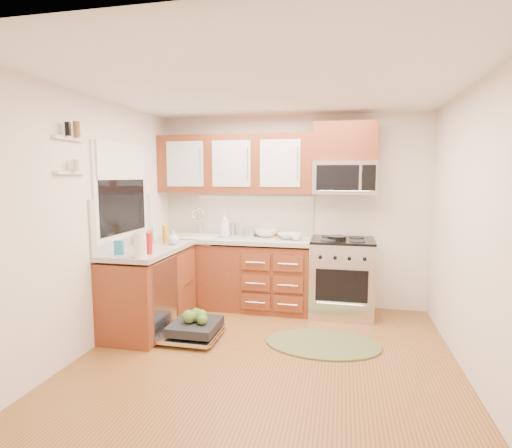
% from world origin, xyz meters
% --- Properties ---
extents(floor, '(3.50, 3.50, 0.00)m').
position_xyz_m(floor, '(0.00, 0.00, 0.00)').
color(floor, brown).
rests_on(floor, ground).
extents(ceiling, '(3.50, 3.50, 0.00)m').
position_xyz_m(ceiling, '(0.00, 0.00, 2.50)').
color(ceiling, white).
rests_on(ceiling, ground).
extents(wall_back, '(3.50, 0.04, 2.50)m').
position_xyz_m(wall_back, '(0.00, 1.75, 1.25)').
color(wall_back, silver).
rests_on(wall_back, ground).
extents(wall_front, '(3.50, 0.04, 2.50)m').
position_xyz_m(wall_front, '(0.00, -1.75, 1.25)').
color(wall_front, silver).
rests_on(wall_front, ground).
extents(wall_left, '(0.04, 3.50, 2.50)m').
position_xyz_m(wall_left, '(-1.75, 0.00, 1.25)').
color(wall_left, silver).
rests_on(wall_left, ground).
extents(wall_right, '(0.04, 3.50, 2.50)m').
position_xyz_m(wall_right, '(1.75, 0.00, 1.25)').
color(wall_right, silver).
rests_on(wall_right, ground).
extents(base_cabinet_back, '(2.05, 0.60, 0.85)m').
position_xyz_m(base_cabinet_back, '(-0.73, 1.45, 0.42)').
color(base_cabinet_back, '#5A2314').
rests_on(base_cabinet_back, ground).
extents(base_cabinet_left, '(0.60, 1.25, 0.85)m').
position_xyz_m(base_cabinet_left, '(-1.45, 0.52, 0.42)').
color(base_cabinet_left, '#5A2314').
rests_on(base_cabinet_left, ground).
extents(countertop_back, '(2.07, 0.64, 0.05)m').
position_xyz_m(countertop_back, '(-0.72, 1.44, 0.90)').
color(countertop_back, '#AAA79C').
rests_on(countertop_back, base_cabinet_back).
extents(countertop_left, '(0.64, 1.27, 0.05)m').
position_xyz_m(countertop_left, '(-1.44, 0.53, 0.90)').
color(countertop_left, '#AAA79C').
rests_on(countertop_left, base_cabinet_left).
extents(backsplash_back, '(2.05, 0.02, 0.57)m').
position_xyz_m(backsplash_back, '(-0.73, 1.74, 1.21)').
color(backsplash_back, beige).
rests_on(backsplash_back, ground).
extents(backsplash_left, '(0.02, 1.25, 0.57)m').
position_xyz_m(backsplash_left, '(-1.74, 0.52, 1.21)').
color(backsplash_left, beige).
rests_on(backsplash_left, ground).
extents(upper_cabinets, '(2.05, 0.35, 0.75)m').
position_xyz_m(upper_cabinets, '(-0.73, 1.57, 1.88)').
color(upper_cabinets, '#5A2314').
rests_on(upper_cabinets, ground).
extents(cabinet_over_mw, '(0.76, 0.35, 0.47)m').
position_xyz_m(cabinet_over_mw, '(0.68, 1.57, 2.13)').
color(cabinet_over_mw, '#5A2314').
rests_on(cabinet_over_mw, ground).
extents(range, '(0.76, 0.64, 0.95)m').
position_xyz_m(range, '(0.68, 1.43, 0.47)').
color(range, silver).
rests_on(range, ground).
extents(microwave, '(0.76, 0.38, 0.40)m').
position_xyz_m(microwave, '(0.68, 1.55, 1.70)').
color(microwave, silver).
rests_on(microwave, ground).
extents(sink, '(0.62, 0.50, 0.26)m').
position_xyz_m(sink, '(-1.25, 1.42, 0.80)').
color(sink, white).
rests_on(sink, ground).
extents(dishwasher, '(0.70, 0.60, 0.20)m').
position_xyz_m(dishwasher, '(-0.86, 0.30, 0.10)').
color(dishwasher, silver).
rests_on(dishwasher, ground).
extents(window, '(0.03, 1.05, 1.05)m').
position_xyz_m(window, '(-1.74, 0.50, 1.55)').
color(window, white).
rests_on(window, ground).
extents(window_blind, '(0.02, 0.96, 0.40)m').
position_xyz_m(window_blind, '(-1.71, 0.50, 1.88)').
color(window_blind, white).
rests_on(window_blind, ground).
extents(shelf_upper, '(0.04, 0.40, 0.03)m').
position_xyz_m(shelf_upper, '(-1.72, -0.35, 2.05)').
color(shelf_upper, white).
rests_on(shelf_upper, ground).
extents(shelf_lower, '(0.04, 0.40, 0.03)m').
position_xyz_m(shelf_lower, '(-1.72, -0.35, 1.75)').
color(shelf_lower, white).
rests_on(shelf_lower, ground).
extents(rug, '(1.30, 0.97, 0.02)m').
position_xyz_m(rug, '(0.51, 0.44, 0.01)').
color(rug, '#596037').
rests_on(rug, ground).
extents(skillet, '(0.23, 0.23, 0.04)m').
position_xyz_m(skillet, '(0.61, 1.39, 0.97)').
color(skillet, black).
rests_on(skillet, range).
extents(stock_pot, '(0.23, 0.23, 0.11)m').
position_xyz_m(stock_pot, '(-0.52, 1.58, 0.98)').
color(stock_pot, silver).
rests_on(stock_pot, countertop_back).
extents(cutting_board, '(0.30, 0.23, 0.02)m').
position_xyz_m(cutting_board, '(-0.13, 1.55, 0.93)').
color(cutting_board, '#B87D54').
rests_on(cutting_board, countertop_back).
extents(canister, '(0.11, 0.11, 0.16)m').
position_xyz_m(canister, '(-0.79, 1.65, 1.00)').
color(canister, silver).
rests_on(canister, countertop_back).
extents(paper_towel_roll, '(0.15, 0.15, 0.25)m').
position_xyz_m(paper_towel_roll, '(-1.25, -0.02, 1.05)').
color(paper_towel_roll, white).
rests_on(paper_towel_roll, countertop_left).
extents(mustard_bottle, '(0.08, 0.08, 0.21)m').
position_xyz_m(mustard_bottle, '(-1.39, 0.85, 1.03)').
color(mustard_bottle, orange).
rests_on(mustard_bottle, countertop_left).
extents(red_bottle, '(0.06, 0.06, 0.22)m').
position_xyz_m(red_bottle, '(-1.25, 0.17, 1.03)').
color(red_bottle, red).
rests_on(red_bottle, countertop_left).
extents(wooden_box, '(0.16, 0.13, 0.14)m').
position_xyz_m(wooden_box, '(-1.58, 0.69, 1.00)').
color(wooden_box, brown).
rests_on(wooden_box, countertop_left).
extents(blue_carton, '(0.10, 0.07, 0.14)m').
position_xyz_m(blue_carton, '(-1.54, 0.09, 1.00)').
color(blue_carton, teal).
rests_on(blue_carton, countertop_left).
extents(bowl_a, '(0.38, 0.38, 0.07)m').
position_xyz_m(bowl_a, '(0.01, 1.47, 0.96)').
color(bowl_a, '#999999').
rests_on(bowl_a, countertop_back).
extents(bowl_b, '(0.40, 0.40, 0.10)m').
position_xyz_m(bowl_b, '(-0.30, 1.58, 0.97)').
color(bowl_b, '#999999').
rests_on(bowl_b, countertop_back).
extents(cup, '(0.13, 0.13, 0.09)m').
position_xyz_m(cup, '(0.11, 1.35, 0.97)').
color(cup, '#999999').
rests_on(cup, countertop_back).
extents(soap_bottle_a, '(0.13, 0.13, 0.32)m').
position_xyz_m(soap_bottle_a, '(-0.83, 1.43, 1.08)').
color(soap_bottle_a, '#999999').
rests_on(soap_bottle_a, countertop_back).
extents(soap_bottle_b, '(0.11, 0.11, 0.20)m').
position_xyz_m(soap_bottle_b, '(-1.61, 0.96, 1.02)').
color(soap_bottle_b, '#999999').
rests_on(soap_bottle_b, countertop_left).
extents(soap_bottle_c, '(0.15, 0.15, 0.16)m').
position_xyz_m(soap_bottle_c, '(-1.25, 0.75, 1.01)').
color(soap_bottle_c, '#999999').
rests_on(soap_bottle_c, countertop_left).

